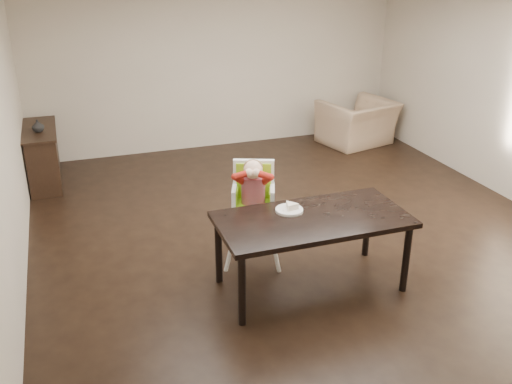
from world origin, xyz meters
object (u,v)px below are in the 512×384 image
at_px(sideboard, 43,156).
at_px(armchair, 358,115).
at_px(dining_table, 312,225).
at_px(high_chair, 253,189).

bearing_deg(sideboard, armchair, 1.15).
height_order(dining_table, armchair, armchair).
bearing_deg(dining_table, armchair, 55.99).
distance_m(dining_table, sideboard, 4.42).
relative_size(armchair, sideboard, 0.89).
xyz_separation_m(dining_table, high_chair, (-0.34, 0.72, 0.12)).
distance_m(high_chair, armchair, 4.23).
bearing_deg(dining_table, high_chair, 115.14).
distance_m(dining_table, armchair, 4.58).
bearing_deg(sideboard, dining_table, -56.75).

